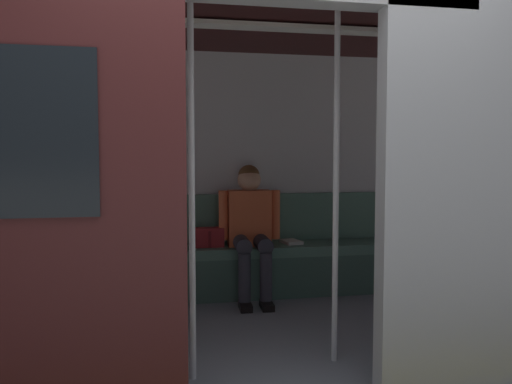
{
  "coord_description": "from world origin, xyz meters",
  "views": [
    {
      "loc": [
        0.68,
        2.62,
        1.28
      ],
      "look_at": [
        -0.08,
        -1.17,
        1.01
      ],
      "focal_mm": 37.71,
      "sensor_mm": 36.0,
      "label": 1
    }
  ],
  "objects_px": {
    "train_car": "(236,119)",
    "grab_pole_door": "(192,187)",
    "bench_seat": "(227,259)",
    "handbag": "(209,237)",
    "grab_pole_far": "(336,184)",
    "person_seated": "(250,223)",
    "book": "(291,242)"
  },
  "relations": [
    {
      "from": "handbag",
      "to": "grab_pole_door",
      "type": "relative_size",
      "value": 0.12
    },
    {
      "from": "bench_seat",
      "to": "person_seated",
      "type": "height_order",
      "value": "person_seated"
    },
    {
      "from": "person_seated",
      "to": "grab_pole_door",
      "type": "distance_m",
      "value": 1.82
    },
    {
      "from": "handbag",
      "to": "grab_pole_far",
      "type": "relative_size",
      "value": 0.12
    },
    {
      "from": "person_seated",
      "to": "handbag",
      "type": "distance_m",
      "value": 0.39
    },
    {
      "from": "grab_pole_door",
      "to": "grab_pole_far",
      "type": "distance_m",
      "value": 0.89
    },
    {
      "from": "train_car",
      "to": "grab_pole_door",
      "type": "distance_m",
      "value": 0.94
    },
    {
      "from": "book",
      "to": "grab_pole_door",
      "type": "xyz_separation_m",
      "value": [
        1.05,
        1.76,
        0.63
      ]
    },
    {
      "from": "grab_pole_far",
      "to": "bench_seat",
      "type": "bearing_deg",
      "value": -74.53
    },
    {
      "from": "handbag",
      "to": "grab_pole_far",
      "type": "height_order",
      "value": "grab_pole_far"
    },
    {
      "from": "grab_pole_door",
      "to": "handbag",
      "type": "bearing_deg",
      "value": -99.4
    },
    {
      "from": "grab_pole_door",
      "to": "grab_pole_far",
      "type": "xyz_separation_m",
      "value": [
        -0.88,
        -0.1,
        0.0
      ]
    },
    {
      "from": "person_seated",
      "to": "grab_pole_door",
      "type": "height_order",
      "value": "grab_pole_door"
    },
    {
      "from": "grab_pole_far",
      "to": "train_car",
      "type": "bearing_deg",
      "value": -51.7
    },
    {
      "from": "handbag",
      "to": "bench_seat",
      "type": "bearing_deg",
      "value": 168.69
    },
    {
      "from": "person_seated",
      "to": "book",
      "type": "relative_size",
      "value": 5.42
    },
    {
      "from": "book",
      "to": "handbag",
      "type": "bearing_deg",
      "value": -7.96
    },
    {
      "from": "bench_seat",
      "to": "grab_pole_door",
      "type": "height_order",
      "value": "grab_pole_door"
    },
    {
      "from": "train_car",
      "to": "handbag",
      "type": "distance_m",
      "value": 1.39
    },
    {
      "from": "train_car",
      "to": "bench_seat",
      "type": "bearing_deg",
      "value": -94.3
    },
    {
      "from": "bench_seat",
      "to": "person_seated",
      "type": "distance_m",
      "value": 0.39
    },
    {
      "from": "train_car",
      "to": "book",
      "type": "xyz_separation_m",
      "value": [
        -0.68,
        -1.01,
        -1.06
      ]
    },
    {
      "from": "grab_pole_far",
      "to": "grab_pole_door",
      "type": "bearing_deg",
      "value": 6.45
    },
    {
      "from": "train_car",
      "to": "person_seated",
      "type": "bearing_deg",
      "value": -107.14
    },
    {
      "from": "book",
      "to": "grab_pole_far",
      "type": "distance_m",
      "value": 1.78
    },
    {
      "from": "bench_seat",
      "to": "handbag",
      "type": "bearing_deg",
      "value": -11.31
    },
    {
      "from": "grab_pole_door",
      "to": "grab_pole_far",
      "type": "relative_size",
      "value": 1.0
    },
    {
      "from": "train_car",
      "to": "bench_seat",
      "type": "height_order",
      "value": "train_car"
    },
    {
      "from": "bench_seat",
      "to": "grab_pole_door",
      "type": "xyz_separation_m",
      "value": [
        0.44,
        1.7,
        0.75
      ]
    },
    {
      "from": "book",
      "to": "grab_pole_door",
      "type": "distance_m",
      "value": 2.14
    },
    {
      "from": "handbag",
      "to": "book",
      "type": "distance_m",
      "value": 0.77
    },
    {
      "from": "person_seated",
      "to": "train_car",
      "type": "bearing_deg",
      "value": 72.86
    }
  ]
}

